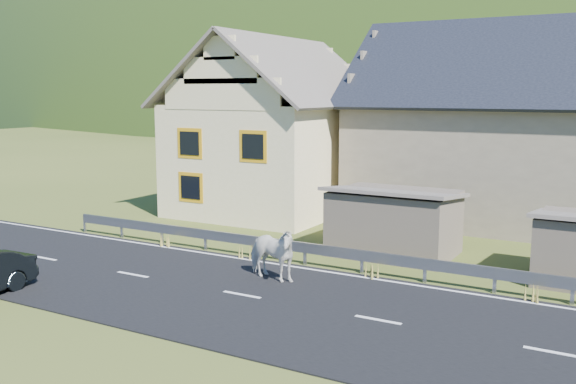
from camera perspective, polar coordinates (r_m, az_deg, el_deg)
The scene contains 9 objects.
ground at distance 16.18m, azimuth 8.00°, elevation -11.33°, with size 160.00×160.00×0.00m, color #314116.
road at distance 16.18m, azimuth 8.00°, elevation -11.27°, with size 60.00×7.00×0.04m, color black.
lane_markings at distance 16.17m, azimuth 8.01°, elevation -11.18°, with size 60.00×6.60×0.01m, color silver.
guardrail at distance 19.33m, azimuth 12.09°, elevation -6.32°, with size 28.10×0.09×0.75m.
shed_left at distance 22.43m, azimuth 9.44°, elevation -2.72°, with size 4.30×3.30×2.40m, color #6F6252.
house_cream at distance 30.43m, azimuth -1.10°, elevation 6.62°, with size 7.80×9.80×8.30m.
house_stone_a at distance 29.89m, azimuth 17.11°, elevation 6.72°, with size 10.80×9.80×8.90m.
conifer_patch at distance 138.12m, azimuth 3.61°, elevation 9.08°, with size 76.00×50.00×28.00m, color black.
horse at distance 19.03m, azimuth -1.55°, elevation -5.43°, with size 1.95×0.89×1.65m, color silver.
Camera 1 is at (5.49, -14.17, 5.58)m, focal length 40.00 mm.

